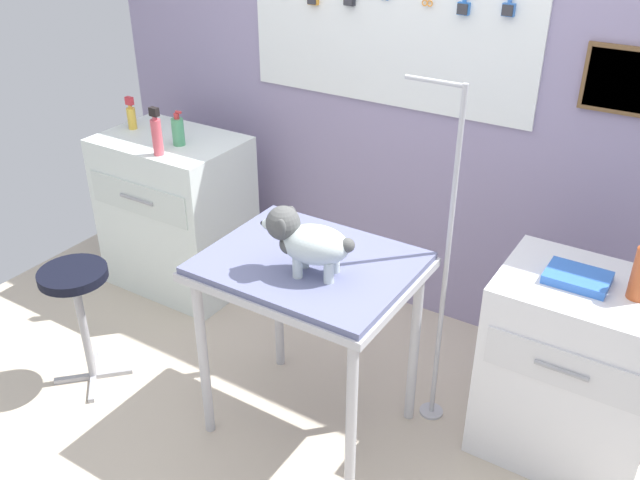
{
  "coord_description": "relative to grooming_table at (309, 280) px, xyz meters",
  "views": [
    {
      "loc": [
        1.37,
        -1.87,
        2.3
      ],
      "look_at": [
        0.12,
        0.11,
        0.99
      ],
      "focal_mm": 38.39,
      "sensor_mm": 36.0,
      "label": 1
    }
  ],
  "objects": [
    {
      "name": "ground",
      "position": [
        -0.07,
        -0.12,
        -0.8
      ],
      "size": [
        4.4,
        4.0,
        0.04
      ],
      "primitive_type": "cube",
      "color": "beige"
    },
    {
      "name": "rear_wall_panel",
      "position": [
        -0.07,
        1.16,
        0.38
      ],
      "size": [
        4.0,
        0.11,
        2.3
      ],
      "color": "#9084A8",
      "rests_on": "ground"
    },
    {
      "name": "grooming_table",
      "position": [
        0.0,
        0.0,
        0.0
      ],
      "size": [
        0.86,
        0.68,
        0.88
      ],
      "color": "#B7B7BC",
      "rests_on": "ground"
    },
    {
      "name": "grooming_arm",
      "position": [
        0.44,
        0.36,
        -0.04
      ],
      "size": [
        0.3,
        0.11,
        1.59
      ],
      "color": "#B7B7BC",
      "rests_on": "ground"
    },
    {
      "name": "dog",
      "position": [
        0.04,
        -0.09,
        0.24
      ],
      "size": [
        0.37,
        0.23,
        0.27
      ],
      "color": "silver",
      "rests_on": "grooming_table"
    },
    {
      "name": "counter_left",
      "position": [
        -1.34,
        0.62,
        -0.32
      ],
      "size": [
        0.8,
        0.58,
        0.93
      ],
      "color": "silver",
      "rests_on": "ground"
    },
    {
      "name": "cabinet_right",
      "position": [
        1.0,
        0.47,
        -0.36
      ],
      "size": [
        0.68,
        0.54,
        0.85
      ],
      "color": "silver",
      "rests_on": "ground"
    },
    {
      "name": "stool",
      "position": [
        -1.1,
        -0.32,
        -0.27
      ],
      "size": [
        0.32,
        0.32,
        0.64
      ],
      "color": "#9E9EA3",
      "rests_on": "ground"
    },
    {
      "name": "spray_bottle_short",
      "position": [
        -1.22,
        0.58,
        0.23
      ],
      "size": [
        0.07,
        0.07,
        0.19
      ],
      "color": "#489C6A",
      "rests_on": "counter_left"
    },
    {
      "name": "spray_bottle_tall",
      "position": [
        -1.63,
        0.63,
        0.23
      ],
      "size": [
        0.05,
        0.05,
        0.19
      ],
      "color": "gold",
      "rests_on": "counter_left"
    },
    {
      "name": "pump_bottle_white",
      "position": [
        -1.22,
        0.42,
        0.26
      ],
      "size": [
        0.05,
        0.05,
        0.26
      ],
      "color": "#D6535E",
      "rests_on": "counter_left"
    },
    {
      "name": "supply_tray",
      "position": [
        0.95,
        0.46,
        0.09
      ],
      "size": [
        0.24,
        0.18,
        0.04
      ],
      "color": "blue",
      "rests_on": "cabinet_right"
    }
  ]
}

